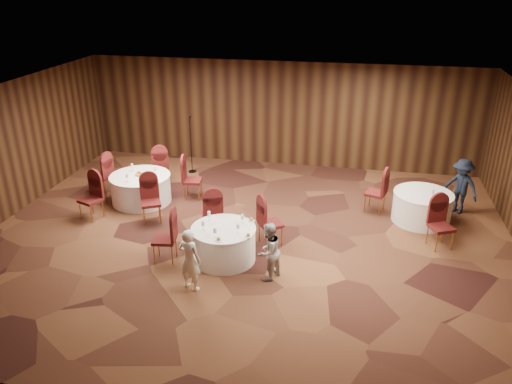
% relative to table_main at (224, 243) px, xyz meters
% --- Properties ---
extents(ground, '(12.00, 12.00, 0.00)m').
position_rel_table_main_xyz_m(ground, '(0.26, 0.95, -0.38)').
color(ground, black).
rests_on(ground, ground).
extents(room_shell, '(12.00, 12.00, 12.00)m').
position_rel_table_main_xyz_m(room_shell, '(0.26, 0.95, 1.59)').
color(room_shell, silver).
rests_on(room_shell, ground).
extents(table_main, '(1.36, 1.36, 0.74)m').
position_rel_table_main_xyz_m(table_main, '(0.00, 0.00, 0.00)').
color(table_main, white).
rests_on(table_main, ground).
extents(table_left, '(1.57, 1.57, 0.74)m').
position_rel_table_main_xyz_m(table_left, '(-2.88, 2.39, 0.00)').
color(table_left, white).
rests_on(table_left, ground).
extents(table_right, '(1.41, 1.41, 0.74)m').
position_rel_table_main_xyz_m(table_right, '(4.26, 2.68, 0.00)').
color(table_right, white).
rests_on(table_right, ground).
extents(chairs_main, '(2.71, 2.00, 1.00)m').
position_rel_table_main_xyz_m(chairs_main, '(-0.30, 0.56, 0.12)').
color(chairs_main, '#440D12').
rests_on(chairs_main, ground).
extents(chairs_left, '(3.11, 3.12, 1.00)m').
position_rel_table_main_xyz_m(chairs_left, '(-2.89, 2.37, 0.12)').
color(chairs_left, '#440D12').
rests_on(chairs_left, ground).
extents(chairs_right, '(2.05, 2.27, 1.00)m').
position_rel_table_main_xyz_m(chairs_right, '(3.84, 2.23, 0.12)').
color(chairs_right, '#440D12').
rests_on(chairs_right, ground).
extents(tabletop_main, '(1.08, 1.11, 0.22)m').
position_rel_table_main_xyz_m(tabletop_main, '(0.15, -0.08, 0.47)').
color(tabletop_main, silver).
rests_on(tabletop_main, table_main).
extents(tabletop_left, '(0.77, 0.78, 0.22)m').
position_rel_table_main_xyz_m(tabletop_left, '(-2.89, 2.38, 0.45)').
color(tabletop_left, silver).
rests_on(tabletop_left, table_left).
extents(tabletop_right, '(0.08, 0.08, 0.22)m').
position_rel_table_main_xyz_m(tabletop_right, '(4.41, 2.42, 0.52)').
color(tabletop_right, silver).
rests_on(tabletop_right, table_right).
extents(mic_stand, '(0.24, 0.24, 1.72)m').
position_rel_table_main_xyz_m(mic_stand, '(-2.24, 4.71, 0.14)').
color(mic_stand, black).
rests_on(mic_stand, ground).
extents(woman_a, '(0.54, 0.43, 1.28)m').
position_rel_table_main_xyz_m(woman_a, '(-0.34, -1.16, 0.27)').
color(woman_a, white).
rests_on(woman_a, ground).
extents(woman_b, '(0.68, 0.73, 1.21)m').
position_rel_table_main_xyz_m(woman_b, '(1.04, -0.52, 0.23)').
color(woman_b, '#B2B3B7').
rests_on(woman_b, ground).
extents(man_c, '(1.05, 0.98, 1.42)m').
position_rel_table_main_xyz_m(man_c, '(5.22, 3.38, 0.33)').
color(man_c, black).
rests_on(man_c, ground).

